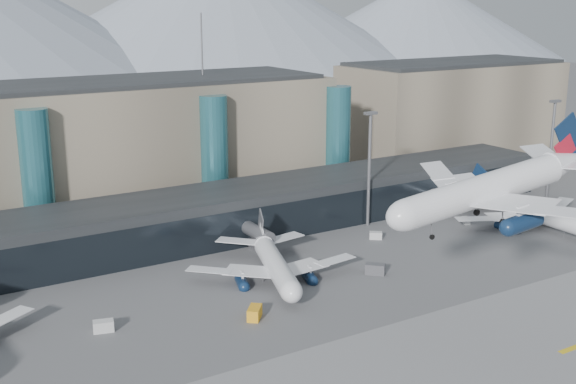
# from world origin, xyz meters

# --- Properties ---
(ground) EXTENTS (900.00, 900.00, 0.00)m
(ground) POSITION_xyz_m (0.00, 0.00, 0.00)
(ground) COLOR #515154
(ground) RESTS_ON ground
(runway_strip) EXTENTS (400.00, 40.00, 0.04)m
(runway_strip) POSITION_xyz_m (0.00, -15.00, 0.02)
(runway_strip) COLOR slate
(runway_strip) RESTS_ON ground
(runway_markings) EXTENTS (128.00, 1.00, 0.02)m
(runway_markings) POSITION_xyz_m (-0.00, -15.00, 0.05)
(runway_markings) COLOR gold
(runway_markings) RESTS_ON ground
(concourse) EXTENTS (170.00, 27.00, 10.00)m
(concourse) POSITION_xyz_m (-0.02, 57.73, 4.97)
(concourse) COLOR black
(concourse) RESTS_ON ground
(terminal_main) EXTENTS (130.00, 30.00, 31.00)m
(terminal_main) POSITION_xyz_m (-25.00, 90.00, 15.44)
(terminal_main) COLOR gray
(terminal_main) RESTS_ON ground
(terminal_east) EXTENTS (70.00, 30.00, 31.00)m
(terminal_east) POSITION_xyz_m (95.00, 90.00, 15.44)
(terminal_east) COLOR gray
(terminal_east) RESTS_ON ground
(teal_towers) EXTENTS (116.40, 19.40, 46.00)m
(teal_towers) POSITION_xyz_m (-14.99, 74.01, 14.01)
(teal_towers) COLOR #286571
(teal_towers) RESTS_ON ground
(lightmast_mid) EXTENTS (3.00, 1.20, 25.60)m
(lightmast_mid) POSITION_xyz_m (30.00, 48.00, 14.42)
(lightmast_mid) COLOR slate
(lightmast_mid) RESTS_ON ground
(lightmast_right) EXTENTS (3.00, 1.20, 25.60)m
(lightmast_right) POSITION_xyz_m (80.00, 40.00, 14.42)
(lightmast_right) COLOR slate
(lightmast_right) RESTS_ON ground
(hero_jet) EXTENTS (35.80, 36.56, 11.79)m
(hero_jet) POSITION_xyz_m (7.89, -9.22, 25.72)
(hero_jet) COLOR silver
(hero_jet) RESTS_ON ground
(jet_parked_mid) EXTENTS (31.44, 33.24, 10.68)m
(jet_parked_mid) POSITION_xyz_m (-3.89, 32.28, 4.04)
(jet_parked_mid) COLOR silver
(jet_parked_mid) RESTS_ON ground
(jet_parked_right) EXTENTS (38.22, 37.12, 12.31)m
(jet_parked_right) POSITION_xyz_m (61.16, 32.55, 4.66)
(jet_parked_right) COLOR silver
(jet_parked_right) RESTS_ON ground
(veh_a) EXTENTS (3.41, 2.46, 1.73)m
(veh_a) POSITION_xyz_m (-37.37, 25.99, 0.86)
(veh_a) COLOR #BCBCBC
(veh_a) RESTS_ON ground
(veh_c) EXTENTS (3.85, 3.83, 1.97)m
(veh_c) POSITION_xyz_m (12.69, 23.30, 0.99)
(veh_c) COLOR #46464B
(veh_c) RESTS_ON ground
(veh_d) EXTENTS (2.25, 2.79, 1.40)m
(veh_d) POSITION_xyz_m (49.75, 37.39, 0.70)
(veh_d) COLOR #BCBCBC
(veh_d) RESTS_ON ground
(veh_e) EXTENTS (2.84, 1.75, 1.54)m
(veh_e) POSITION_xyz_m (70.06, 33.04, 0.77)
(veh_e) COLOR orange
(veh_e) RESTS_ON ground
(veh_g) EXTENTS (3.00, 2.78, 1.52)m
(veh_g) POSITION_xyz_m (25.50, 39.35, 0.76)
(veh_g) COLOR #BCBCBC
(veh_g) RESTS_ON ground
(veh_h) EXTENTS (3.67, 3.85, 1.93)m
(veh_h) POSITION_xyz_m (-15.56, 18.00, 0.97)
(veh_h) COLOR orange
(veh_h) RESTS_ON ground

